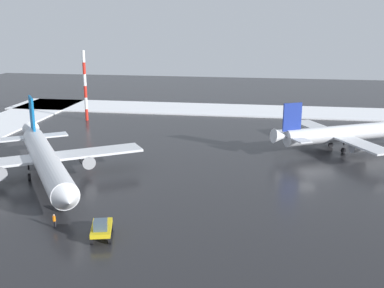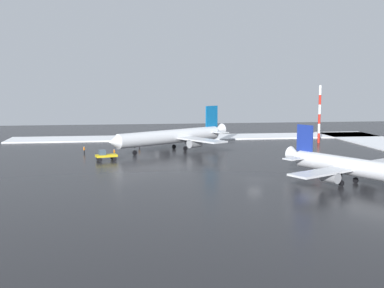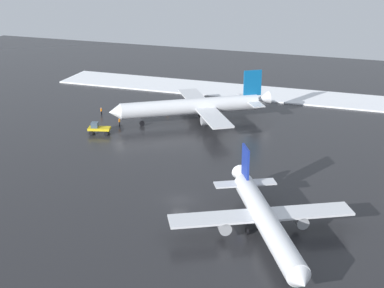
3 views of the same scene
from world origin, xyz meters
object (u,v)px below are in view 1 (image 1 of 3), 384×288
(airplane_distant_tail, at_px, (347,133))
(antenna_mast, at_px, (85,86))
(ground_crew_by_nose_gear, at_px, (54,220))
(airplane_parked_starboard, at_px, (45,160))
(pushback_tug, at_px, (101,228))

(airplane_distant_tail, bearing_deg, antenna_mast, 135.47)
(airplane_distant_tail, distance_m, ground_crew_by_nose_gear, 56.74)
(airplane_distant_tail, bearing_deg, airplane_parked_starboard, -178.71)
(airplane_parked_starboard, height_order, pushback_tug, airplane_parked_starboard)
(airplane_parked_starboard, relative_size, antenna_mast, 1.97)
(antenna_mast, bearing_deg, ground_crew_by_nose_gear, 107.47)
(airplane_parked_starboard, relative_size, ground_crew_by_nose_gear, 19.02)
(airplane_parked_starboard, distance_m, antenna_mast, 44.79)
(pushback_tug, xyz_separation_m, ground_crew_by_nose_gear, (6.47, -1.84, -0.31))
(pushback_tug, height_order, antenna_mast, antenna_mast)
(airplane_distant_tail, xyz_separation_m, pushback_tug, (32.59, 42.94, -1.85))
(pushback_tug, relative_size, antenna_mast, 0.30)
(airplane_distant_tail, distance_m, pushback_tug, 53.94)
(airplane_parked_starboard, distance_m, pushback_tug, 21.96)
(airplane_distant_tail, height_order, antenna_mast, antenna_mast)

